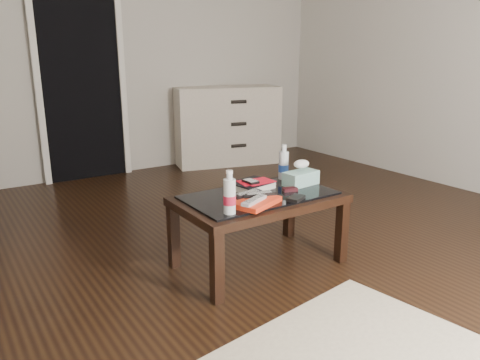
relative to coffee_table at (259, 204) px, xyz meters
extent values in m
plane|color=black|center=(0.12, 0.22, -0.40)|extent=(5.00, 5.00, 0.00)
plane|color=#B8B4AA|center=(0.12, 2.72, 0.95)|extent=(5.00, 0.00, 5.00)
cube|color=black|center=(-0.28, 2.69, 0.60)|extent=(0.80, 0.05, 2.00)
cube|color=silver|center=(-0.70, 2.66, 0.60)|extent=(0.06, 0.04, 2.04)
cube|color=silver|center=(0.14, 2.66, 0.60)|extent=(0.06, 0.04, 2.04)
cube|color=black|center=(-0.46, -0.26, -0.20)|extent=(0.06, 0.06, 0.40)
cube|color=black|center=(0.46, -0.26, -0.20)|extent=(0.06, 0.06, 0.40)
cube|color=black|center=(-0.46, 0.26, -0.20)|extent=(0.06, 0.06, 0.40)
cube|color=black|center=(0.46, 0.26, -0.20)|extent=(0.06, 0.06, 0.40)
cube|color=black|center=(0.00, 0.00, 0.03)|extent=(1.00, 0.60, 0.05)
cube|color=black|center=(0.00, 0.00, 0.06)|extent=(0.90, 0.50, 0.01)
cube|color=beige|center=(1.30, 2.45, 0.05)|extent=(1.29, 0.78, 0.90)
cylinder|color=black|center=(1.30, 2.19, -0.15)|extent=(0.18, 0.08, 0.04)
cylinder|color=black|center=(1.30, 2.19, 0.10)|extent=(0.18, 0.08, 0.04)
cylinder|color=black|center=(1.30, 2.19, 0.35)|extent=(0.18, 0.08, 0.04)
cube|color=red|center=(-0.14, -0.14, 0.08)|extent=(0.34, 0.30, 0.03)
cube|color=#ABABB0|center=(-0.17, -0.18, 0.11)|extent=(0.20, 0.13, 0.02)
cube|color=black|center=(-0.08, -0.10, 0.11)|extent=(0.21, 0.09, 0.02)
cube|color=black|center=(-0.13, -0.06, 0.11)|extent=(0.21, 0.08, 0.02)
cube|color=black|center=(0.03, 0.12, 0.09)|extent=(0.28, 0.24, 0.05)
cube|color=red|center=(0.04, 0.11, 0.11)|extent=(0.21, 0.16, 0.01)
cube|color=black|center=(0.00, 0.09, 0.12)|extent=(0.07, 0.11, 0.02)
cube|color=black|center=(0.20, -0.05, 0.08)|extent=(0.10, 0.07, 0.02)
cube|color=black|center=(0.11, -0.21, 0.07)|extent=(0.14, 0.11, 0.02)
cylinder|color=silver|center=(-0.34, -0.19, 0.18)|extent=(0.08, 0.08, 0.24)
cylinder|color=silver|center=(0.34, 0.19, 0.18)|extent=(0.07, 0.07, 0.24)
cube|color=teal|center=(0.34, 0.02, 0.11)|extent=(0.24, 0.14, 0.09)
camera|label=1|loc=(-1.60, -2.20, 0.91)|focal=35.00mm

